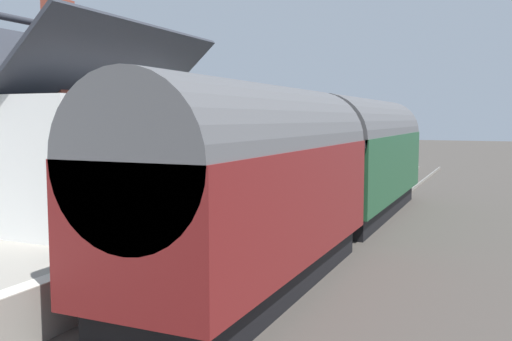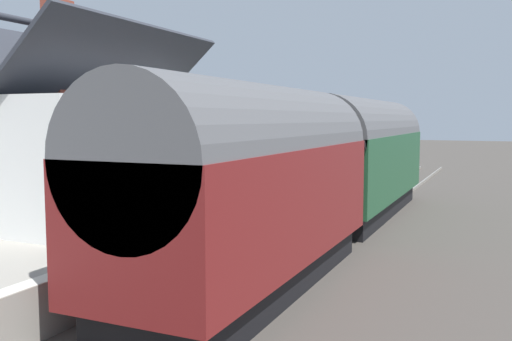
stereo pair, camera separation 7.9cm
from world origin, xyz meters
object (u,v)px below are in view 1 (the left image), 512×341
station_sign_board (318,151)px  train (327,165)px  planter_edge_far (181,180)px  tree_behind_building (69,84)px  bench_by_lamp (268,171)px  planter_edge_near (325,164)px  bench_mid_platform (246,177)px  lamp_post_platform (266,123)px  bench_platform_end (304,163)px  station_building (91,153)px  planter_bench_left (283,177)px  planter_corner_building (282,169)px

station_sign_board → train: bearing=-160.8°
train → planter_edge_far: train is taller
planter_edge_far → tree_behind_building: (4.78, 9.53, 3.98)m
planter_edge_far → bench_by_lamp: bearing=-24.4°
planter_edge_near → station_sign_board: bearing=-173.2°
bench_mid_platform → lamp_post_platform: size_ratio=0.40×
bench_by_lamp → planter_edge_near: bench_by_lamp is taller
tree_behind_building → bench_platform_end: bearing=-73.9°
bench_platform_end → train: bearing=-157.2°
train → planter_edge_far: bearing=76.2°
station_building → bench_mid_platform: (7.08, -1.26, -1.25)m
bench_by_lamp → planter_bench_left: 1.50m
train → tree_behind_building: (6.26, 15.51, 3.11)m
train → planter_bench_left: (4.38, 3.11, -0.94)m
planter_corner_building → tree_behind_building: bearing=92.0°
lamp_post_platform → bench_by_lamp: bearing=22.0°
station_sign_board → station_building: bearing=169.1°
planter_bench_left → planter_edge_near: size_ratio=0.92×
train → station_building: 6.74m
bench_mid_platform → planter_bench_left: bench_mid_platform is taller
bench_platform_end → planter_edge_far: bearing=166.5°
station_building → planter_bench_left: (8.54, -2.17, -1.39)m
bench_by_lamp → station_sign_board: size_ratio=0.90×
planter_corner_building → planter_bench_left: planter_corner_building is taller
bench_by_lamp → planter_corner_building: 1.25m
bench_by_lamp → planter_edge_near: bearing=-13.7°
train → lamp_post_platform: (1.16, 2.47, 1.21)m
station_building → bench_by_lamp: (9.57, -1.09, -1.25)m
bench_mid_platform → station_sign_board: bearing=-12.1°
bench_mid_platform → station_sign_board: station_sign_board is taller
station_building → station_sign_board: size_ratio=4.18×
station_building → planter_bench_left: 8.92m
bench_by_lamp → tree_behind_building: (0.84, 11.31, 3.92)m
station_sign_board → planter_bench_left: bearing=176.7°
bench_mid_platform → bench_by_lamp: 2.50m
planter_edge_far → tree_behind_building: bearing=63.3°
bench_by_lamp → lamp_post_platform: lamp_post_platform is taller
bench_platform_end → planter_edge_near: 1.03m
bench_by_lamp → bench_platform_end: 4.16m
bench_mid_platform → planter_bench_left: 1.73m
planter_bench_left → planter_corner_building: bearing=22.2°
bench_by_lamp → planter_edge_near: 4.68m
planter_edge_near → station_sign_board: 1.88m
bench_mid_platform → planter_edge_far: bearing=126.5°
station_building → planter_edge_far: bearing=7.1°
station_sign_board → planter_corner_building: bearing=144.2°
train → bench_by_lamp: size_ratio=13.74×
lamp_post_platform → station_sign_board: size_ratio=2.26×
station_building → planter_bench_left: size_ratio=9.20×
bench_mid_platform → planter_bench_left: (1.46, -0.91, -0.14)m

